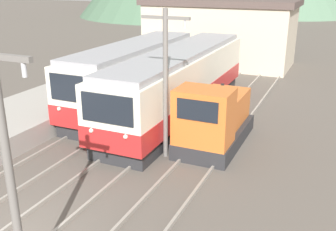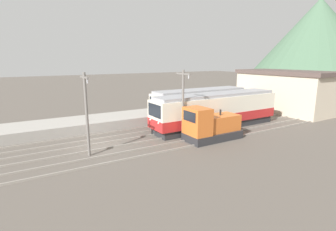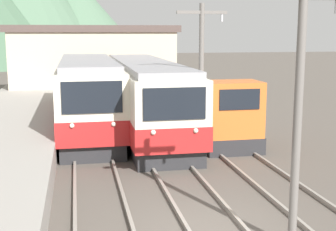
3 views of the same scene
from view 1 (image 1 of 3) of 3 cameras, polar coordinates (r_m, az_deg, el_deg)
name	(u,v)px [view 1 (image 1 of 3)]	position (r m, az deg, el deg)	size (l,w,h in m)	color
commuter_train_left	(135,79)	(22.51, -4.85, 5.33)	(2.84, 11.56, 3.71)	#28282B
commuter_train_center	(180,85)	(21.32, 1.74, 4.43)	(2.84, 14.58, 3.58)	#28282B
shunting_locomotive	(214,120)	(17.53, 6.70, -0.66)	(2.40, 5.12, 3.00)	#28282B
catenary_mast_near	(8,165)	(9.23, -22.17, -6.72)	(2.00, 0.20, 6.10)	slate
catenary_mast_mid	(166,79)	(15.69, -0.34, 5.29)	(2.00, 0.20, 6.10)	slate
station_building	(220,32)	(34.58, 7.53, 11.95)	(12.60, 6.30, 5.48)	beige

